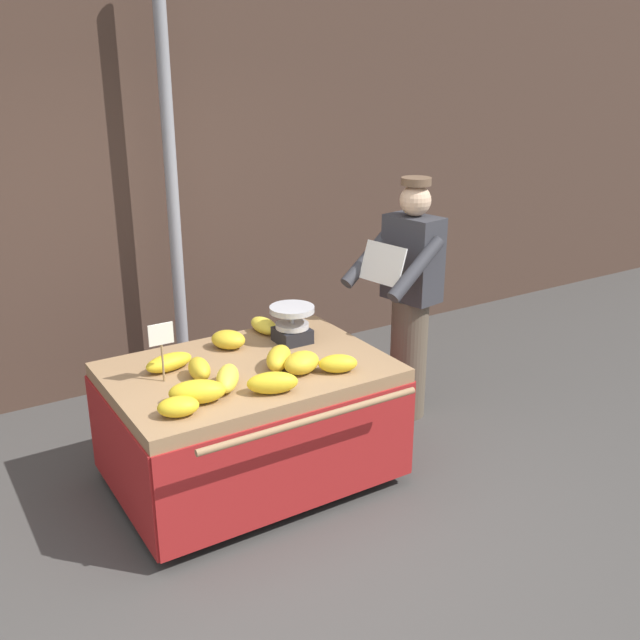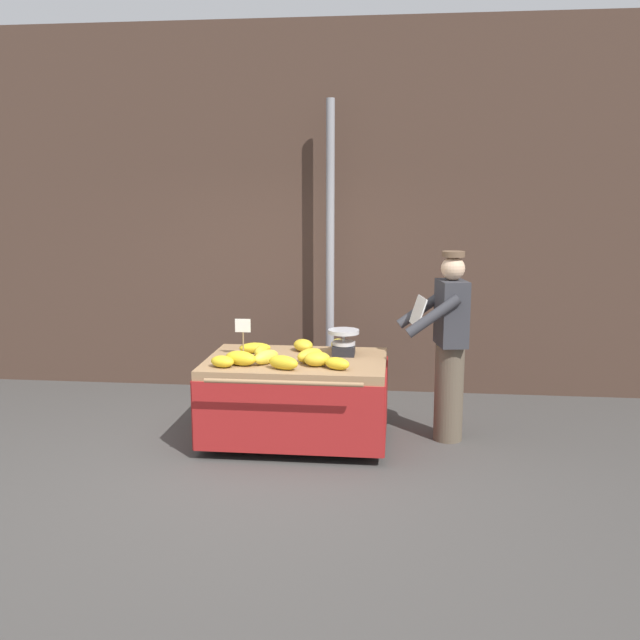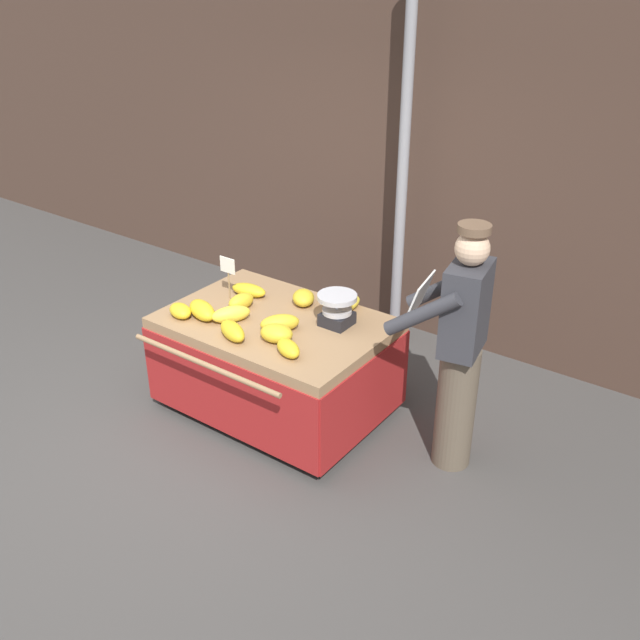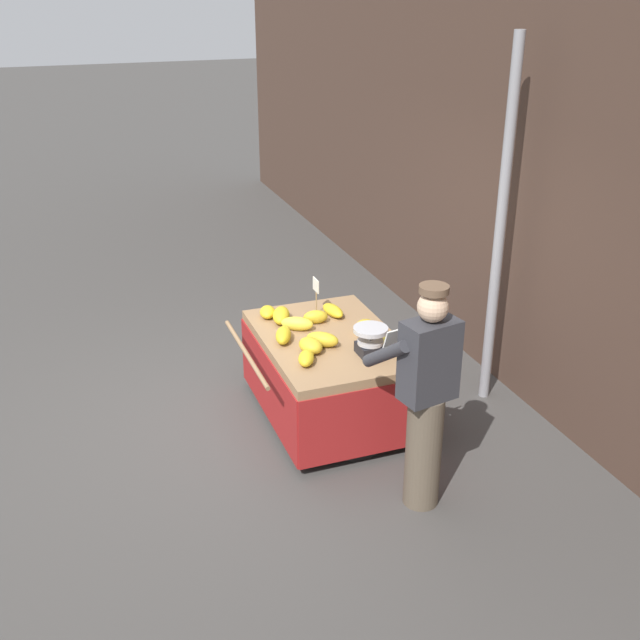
# 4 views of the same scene
# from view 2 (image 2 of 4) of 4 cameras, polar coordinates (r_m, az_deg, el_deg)

# --- Properties ---
(ground_plane) EXTENTS (60.00, 60.00, 0.00)m
(ground_plane) POSITION_cam_2_polar(r_m,az_deg,el_deg) (5.85, -5.77, -12.09)
(ground_plane) COLOR #423F3D
(back_wall) EXTENTS (16.00, 0.24, 4.04)m
(back_wall) POSITION_cam_2_polar(r_m,az_deg,el_deg) (8.01, -2.08, 8.78)
(back_wall) COLOR #473328
(back_wall) RESTS_ON ground
(street_pole) EXTENTS (0.09, 0.09, 3.17)m
(street_pole) POSITION_cam_2_polar(r_m,az_deg,el_deg) (7.58, 0.82, 5.45)
(street_pole) COLOR gray
(street_pole) RESTS_ON ground
(banana_cart) EXTENTS (1.61, 1.31, 0.77)m
(banana_cart) POSITION_cam_2_polar(r_m,az_deg,el_deg) (6.33, -1.92, -4.98)
(banana_cart) COLOR #93704C
(banana_cart) RESTS_ON ground
(weighing_scale) EXTENTS (0.28, 0.28, 0.23)m
(weighing_scale) POSITION_cam_2_polar(r_m,az_deg,el_deg) (6.40, 1.92, -1.81)
(weighing_scale) COLOR black
(weighing_scale) RESTS_ON banana_cart
(price_sign) EXTENTS (0.14, 0.01, 0.34)m
(price_sign) POSITION_cam_2_polar(r_m,az_deg,el_deg) (6.37, -6.23, -0.73)
(price_sign) COLOR #997A51
(price_sign) RESTS_ON banana_cart
(banana_bunch_0) EXTENTS (0.24, 0.19, 0.10)m
(banana_bunch_0) POSITION_cam_2_polar(r_m,az_deg,el_deg) (6.02, -7.86, -3.33)
(banana_bunch_0) COLOR gold
(banana_bunch_0) RESTS_ON banana_cart
(banana_bunch_1) EXTENTS (0.33, 0.24, 0.12)m
(banana_bunch_1) POSITION_cam_2_polar(r_m,az_deg,el_deg) (6.07, -6.41, -3.07)
(banana_bunch_1) COLOR gold
(banana_bunch_1) RESTS_ON banana_cart
(banana_bunch_2) EXTENTS (0.26, 0.27, 0.11)m
(banana_bunch_2) POSITION_cam_2_polar(r_m,az_deg,el_deg) (6.57, -1.36, -2.05)
(banana_bunch_2) COLOR gold
(banana_bunch_2) RESTS_ON banana_cart
(banana_bunch_3) EXTENTS (0.30, 0.22, 0.12)m
(banana_bunch_3) POSITION_cam_2_polar(r_m,az_deg,el_deg) (5.90, -2.97, -3.44)
(banana_bunch_3) COLOR gold
(banana_bunch_3) RESTS_ON banana_cart
(banana_bunch_4) EXTENTS (0.30, 0.17, 0.10)m
(banana_bunch_4) POSITION_cam_2_polar(r_m,az_deg,el_deg) (6.52, -5.26, -2.25)
(banana_bunch_4) COLOR gold
(banana_bunch_4) RESTS_ON banana_cart
(banana_bunch_5) EXTENTS (0.28, 0.30, 0.12)m
(banana_bunch_5) POSITION_cam_2_polar(r_m,az_deg,el_deg) (6.14, -0.80, -2.87)
(banana_bunch_5) COLOR gold
(banana_bunch_5) RESTS_ON banana_cart
(banana_bunch_6) EXTENTS (0.25, 0.30, 0.12)m
(banana_bunch_6) POSITION_cam_2_polar(r_m,az_deg,el_deg) (6.10, -4.35, -2.99)
(banana_bunch_6) COLOR yellow
(banana_bunch_6) RESTS_ON banana_cart
(banana_bunch_7) EXTENTS (0.27, 0.23, 0.12)m
(banana_bunch_7) POSITION_cam_2_polar(r_m,az_deg,el_deg) (6.00, -0.23, -3.16)
(banana_bunch_7) COLOR gold
(banana_bunch_7) RESTS_ON banana_cart
(banana_bunch_8) EXTENTS (0.25, 0.21, 0.10)m
(banana_bunch_8) POSITION_cam_2_polar(r_m,az_deg,el_deg) (5.89, 1.40, -3.52)
(banana_bunch_8) COLOR gold
(banana_bunch_8) RESTS_ON banana_cart
(banana_bunch_9) EXTENTS (0.14, 0.27, 0.09)m
(banana_bunch_9) POSITION_cam_2_polar(r_m,az_deg,el_deg) (6.66, 1.46, -1.96)
(banana_bunch_9) COLOR yellow
(banana_bunch_9) RESTS_ON banana_cart
(banana_bunch_10) EXTENTS (0.15, 0.23, 0.12)m
(banana_bunch_10) POSITION_cam_2_polar(r_m,az_deg,el_deg) (6.30, -4.73, -2.57)
(banana_bunch_10) COLOR gold
(banana_bunch_10) RESTS_ON banana_cart
(vendor_person) EXTENTS (0.64, 0.59, 1.71)m
(vendor_person) POSITION_cam_2_polar(r_m,az_deg,el_deg) (6.41, 10.32, -2.04)
(vendor_person) COLOR brown
(vendor_person) RESTS_ON ground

